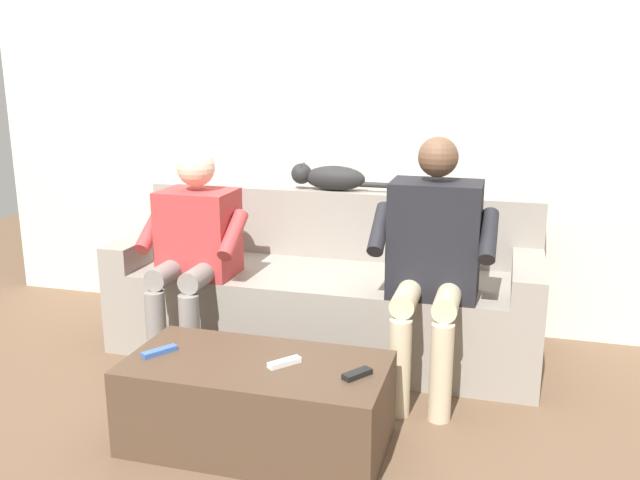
{
  "coord_description": "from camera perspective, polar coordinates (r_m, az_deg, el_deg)",
  "views": [
    {
      "loc": [
        -0.93,
        3.3,
        1.5
      ],
      "look_at": [
        0.0,
        -0.0,
        0.63
      ],
      "focal_mm": 38.54,
      "sensor_mm": 36.0,
      "label": 1
    }
  ],
  "objects": [
    {
      "name": "ground_plane",
      "position": [
        3.22,
        -2.97,
        -13.5
      ],
      "size": [
        8.0,
        8.0,
        0.0
      ],
      "primitive_type": "plane",
      "color": "brown"
    },
    {
      "name": "back_wall",
      "position": [
        4.0,
        2.37,
        12.45
      ],
      "size": [
        4.61,
        0.06,
        2.75
      ],
      "primitive_type": "cube",
      "color": "beige",
      "rests_on": "ground"
    },
    {
      "name": "couch",
      "position": [
        3.74,
        0.48,
        -4.66
      ],
      "size": [
        2.24,
        0.77,
        0.82
      ],
      "color": "gray",
      "rests_on": "ground"
    },
    {
      "name": "coffee_table",
      "position": [
        2.86,
        -5.24,
        -13.32
      ],
      "size": [
        1.04,
        0.52,
        0.36
      ],
      "color": "#4C3828",
      "rests_on": "ground"
    },
    {
      "name": "person_left_seated",
      "position": [
        3.2,
        9.35,
        -0.9
      ],
      "size": [
        0.57,
        0.56,
        1.19
      ],
      "color": "black",
      "rests_on": "ground"
    },
    {
      "name": "person_right_seated",
      "position": [
        3.55,
        -10.41,
        -0.19
      ],
      "size": [
        0.52,
        0.52,
        1.1
      ],
      "color": "#B23838",
      "rests_on": "ground"
    },
    {
      "name": "cat_on_backrest",
      "position": [
        3.86,
        0.72,
        5.23
      ],
      "size": [
        0.58,
        0.14,
        0.15
      ],
      "color": "black",
      "rests_on": "couch"
    },
    {
      "name": "remote_blue",
      "position": [
        2.91,
        -13.18,
        -8.99
      ],
      "size": [
        0.11,
        0.14,
        0.02
      ],
      "primitive_type": "cube",
      "rotation": [
        0.0,
        0.0,
        4.13
      ],
      "color": "#3860B7",
      "rests_on": "coffee_table"
    },
    {
      "name": "remote_black",
      "position": [
        2.65,
        3.1,
        -11.05
      ],
      "size": [
        0.11,
        0.13,
        0.02
      ],
      "primitive_type": "cube",
      "rotation": [
        0.0,
        0.0,
        4.1
      ],
      "color": "black",
      "rests_on": "coffee_table"
    },
    {
      "name": "remote_white",
      "position": [
        2.74,
        -2.97,
        -10.12
      ],
      "size": [
        0.12,
        0.13,
        0.02
      ],
      "primitive_type": "cube",
      "rotation": [
        0.0,
        0.0,
        0.88
      ],
      "color": "white",
      "rests_on": "coffee_table"
    }
  ]
}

